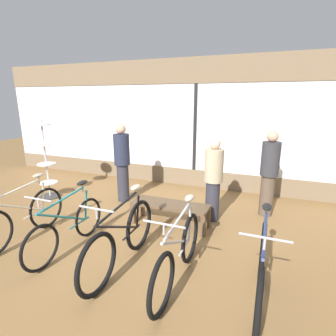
% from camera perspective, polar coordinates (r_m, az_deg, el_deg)
% --- Properties ---
extents(ground_plane, '(24.00, 24.00, 0.00)m').
position_cam_1_polar(ground_plane, '(4.27, -7.05, -16.98)').
color(ground_plane, olive).
extents(shop_back_wall, '(12.00, 0.08, 3.20)m').
position_cam_1_polar(shop_back_wall, '(6.68, 5.98, 9.60)').
color(shop_back_wall, '#7A664C').
rests_on(shop_back_wall, ground_plane).
extents(bicycle_far_left, '(0.46, 1.75, 1.04)m').
position_cam_1_polar(bicycle_far_left, '(4.87, -29.20, -9.34)').
color(bicycle_far_left, black).
rests_on(bicycle_far_left, ground_plane).
extents(bicycle_left, '(0.46, 1.65, 1.00)m').
position_cam_1_polar(bicycle_left, '(4.31, -20.96, -11.91)').
color(bicycle_left, black).
rests_on(bicycle_left, ground_plane).
extents(bicycle_center, '(0.46, 1.82, 1.06)m').
position_cam_1_polar(bicycle_center, '(3.71, -10.08, -15.09)').
color(bicycle_center, black).
rests_on(bicycle_center, ground_plane).
extents(bicycle_right, '(0.46, 1.72, 1.03)m').
position_cam_1_polar(bicycle_right, '(3.40, 2.28, -18.33)').
color(bicycle_right, black).
rests_on(bicycle_right, ground_plane).
extents(bicycle_far_right, '(0.46, 1.71, 1.05)m').
position_cam_1_polar(bicycle_far_right, '(3.30, 19.57, -20.22)').
color(bicycle_far_right, black).
rests_on(bicycle_far_right, ground_plane).
extents(accessory_rack, '(0.48, 0.48, 1.79)m').
position_cam_1_polar(accessory_rack, '(6.62, -24.90, 0.28)').
color(accessory_rack, '#333333').
rests_on(accessory_rack, ground_plane).
extents(display_bench, '(1.40, 0.44, 0.42)m').
position_cam_1_polar(display_bench, '(4.77, 0.45, -8.56)').
color(display_bench, brown).
rests_on(display_bench, ground_plane).
extents(customer_near_rack, '(0.47, 0.47, 1.73)m').
position_cam_1_polar(customer_near_rack, '(5.83, -9.95, 1.42)').
color(customer_near_rack, '#2D2D38').
rests_on(customer_near_rack, ground_plane).
extents(customer_by_window, '(0.36, 0.36, 1.67)m').
position_cam_1_polar(customer_by_window, '(5.38, 21.15, -0.85)').
color(customer_by_window, brown).
rests_on(customer_by_window, ground_plane).
extents(customer_mid_floor, '(0.36, 0.36, 1.57)m').
position_cam_1_polar(customer_mid_floor, '(4.89, 9.85, -2.30)').
color(customer_mid_floor, '#2D2D38').
rests_on(customer_mid_floor, ground_plane).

